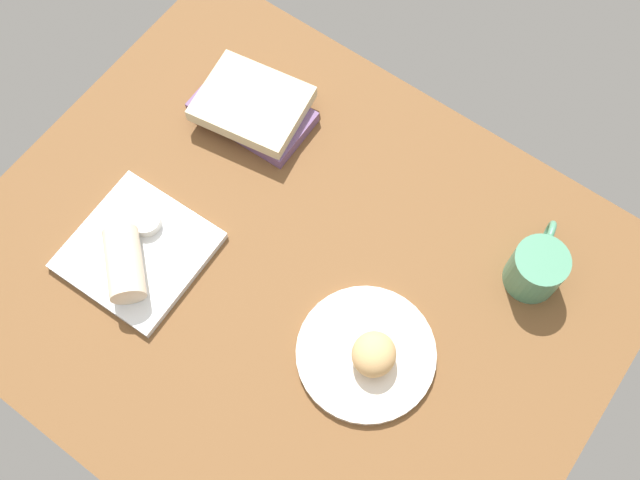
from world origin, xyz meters
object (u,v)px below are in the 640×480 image
object	(u,v)px
coffee_mug	(537,267)
book_stack	(252,108)
sauce_cup	(146,221)
round_plate	(366,353)
breakfast_wrap	(124,264)
square_plate	(138,251)
scone_pastry	(374,354)

from	to	relation	value
coffee_mug	book_stack	bearing A→B (deg)	-177.86
sauce_cup	coffee_mug	world-z (taller)	coffee_mug
round_plate	breakfast_wrap	bearing A→B (deg)	-163.77
square_plate	coffee_mug	world-z (taller)	coffee_mug
round_plate	scone_pastry	bearing A→B (deg)	-8.79
sauce_cup	book_stack	bearing A→B (deg)	88.40
round_plate	sauce_cup	world-z (taller)	sauce_cup
sauce_cup	coffee_mug	distance (cm)	67.62
round_plate	scone_pastry	xyz separation A→B (cm)	(1.45, -0.22, 3.54)
book_stack	coffee_mug	size ratio (longest dim) A/B	1.59
round_plate	sauce_cup	bearing A→B (deg)	-175.48
square_plate	breakfast_wrap	distance (cm)	5.58
round_plate	scone_pastry	distance (cm)	3.84
round_plate	book_stack	bearing A→B (deg)	149.40
square_plate	coffee_mug	bearing A→B (deg)	31.98
scone_pastry	sauce_cup	world-z (taller)	scone_pastry
square_plate	book_stack	world-z (taller)	book_stack
breakfast_wrap	book_stack	world-z (taller)	breakfast_wrap
round_plate	scone_pastry	world-z (taller)	scone_pastry
sauce_cup	book_stack	size ratio (longest dim) A/B	0.24
coffee_mug	round_plate	bearing A→B (deg)	-118.72
sauce_cup	coffee_mug	xyz separation A→B (cm)	(59.80, 31.52, 1.94)
scone_pastry	sauce_cup	xyz separation A→B (cm)	(-45.91, -3.29, -1.54)
book_stack	round_plate	bearing A→B (deg)	-30.60
breakfast_wrap	coffee_mug	world-z (taller)	coffee_mug
breakfast_wrap	coffee_mug	distance (cm)	69.39
square_plate	book_stack	size ratio (longest dim) A/B	1.01
scone_pastry	round_plate	bearing A→B (deg)	171.21
square_plate	breakfast_wrap	xyz separation A→B (cm)	(1.39, -3.79, 3.86)
square_plate	round_plate	bearing A→B (deg)	10.92
round_plate	square_plate	bearing A→B (deg)	-169.08
round_plate	scone_pastry	size ratio (longest dim) A/B	3.06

